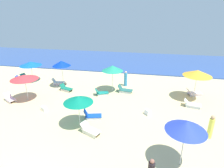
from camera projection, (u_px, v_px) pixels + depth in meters
The scene contains 23 objects.
ocean at pixel (114, 60), 29.44m from camera, with size 60.00×11.90×0.12m, color #325197.
umbrella_0 at pixel (186, 126), 8.94m from camera, with size 1.99×1.99×2.66m.
umbrella_1 at pixel (78, 99), 12.31m from camera, with size 1.98×1.98×2.27m.
lounge_chair_1_0 at pixel (92, 115), 13.87m from camera, with size 1.39×0.85×0.74m.
lounge_chair_1_1 at pixel (90, 130), 12.18m from camera, with size 1.50×1.10×0.66m.
umbrella_2 at pixel (30, 64), 20.34m from camera, with size 2.34×2.34×2.27m.
lounge_chair_2_0 at pixel (25, 78), 21.24m from camera, with size 1.42×1.20×0.72m.
lounge_chair_2_1 at pixel (22, 78), 21.32m from camera, with size 1.53×0.99×0.57m.
umbrella_3 at pixel (61, 63), 18.71m from camera, with size 1.81×1.81×2.78m.
lounge_chair_3_0 at pixel (66, 88), 18.56m from camera, with size 1.38×0.96×0.65m.
lounge_chair_3_1 at pixel (58, 82), 20.17m from camera, with size 1.38×0.73×0.68m.
umbrella_4 at pixel (198, 73), 16.02m from camera, with size 2.40×2.40×2.73m.
lounge_chair_4_0 at pixel (192, 104), 15.52m from camera, with size 1.46×0.94×0.58m.
lounge_chair_4_1 at pixel (194, 93), 17.61m from camera, with size 1.51×0.97×0.63m.
umbrella_5 at pixel (113, 68), 17.62m from camera, with size 2.02×2.02×2.65m.
lounge_chair_5_0 at pixel (125, 90), 18.20m from camera, with size 1.47×0.85×0.75m.
lounge_chair_5_1 at pixel (101, 93), 17.68m from camera, with size 1.37×1.03×0.66m.
umbrella_6 at pixel (24, 77), 15.98m from camera, with size 2.31×2.31×2.36m.
lounge_chair_6_0 at pixel (10, 98), 16.46m from camera, with size 1.35×1.10×0.71m.
beachgoer_0 at pixel (126, 79), 19.60m from camera, with size 0.49×0.49×1.62m.
beachgoer_2 at pixel (211, 127), 11.61m from camera, with size 0.43×0.43×1.59m.
cooler_box_0 at pixel (148, 112), 14.40m from camera, with size 0.45×0.31×0.40m, color white.
cooler_box_1 at pixel (44, 109), 14.99m from camera, with size 0.56×0.31×0.31m, color white.
Camera 1 is at (5.18, -4.19, 7.57)m, focal length 30.11 mm.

